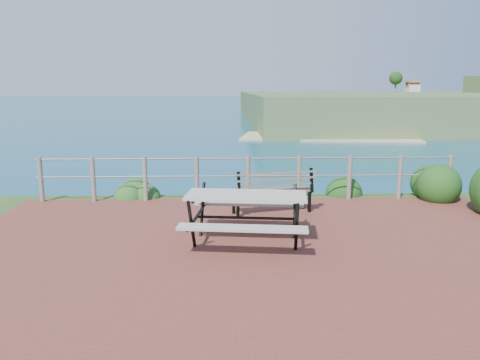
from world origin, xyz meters
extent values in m
cube|color=brown|center=(0.00, 0.00, 0.00)|extent=(10.00, 7.00, 0.12)
plane|color=#155C7E|center=(0.00, 200.00, 0.00)|extent=(1200.00, 1200.00, 0.00)
cylinder|color=#6B5B4C|center=(-4.60, 3.35, 0.52)|extent=(0.10, 0.10, 1.00)
cylinder|color=#6B5B4C|center=(-3.45, 3.35, 0.52)|extent=(0.10, 0.10, 1.00)
cylinder|color=#6B5B4C|center=(-2.30, 3.35, 0.52)|extent=(0.10, 0.10, 1.00)
cylinder|color=#6B5B4C|center=(-1.15, 3.35, 0.52)|extent=(0.10, 0.10, 1.00)
cylinder|color=#6B5B4C|center=(0.00, 3.35, 0.52)|extent=(0.10, 0.10, 1.00)
cylinder|color=#6B5B4C|center=(1.15, 3.35, 0.52)|extent=(0.10, 0.10, 1.00)
cylinder|color=#6B5B4C|center=(2.30, 3.35, 0.52)|extent=(0.10, 0.10, 1.00)
cylinder|color=#6B5B4C|center=(3.45, 3.35, 0.52)|extent=(0.10, 0.10, 1.00)
cylinder|color=#6B5B4C|center=(4.60, 3.35, 0.52)|extent=(0.10, 0.10, 1.00)
cylinder|color=slate|center=(0.00, 3.35, 0.97)|extent=(9.40, 0.04, 0.04)
cylinder|color=slate|center=(0.00, 3.35, 0.57)|extent=(9.40, 0.04, 0.04)
cube|color=gray|center=(-0.18, 0.39, 0.81)|extent=(2.01, 1.02, 0.04)
cube|color=gray|center=(-0.18, 0.39, 0.49)|extent=(1.95, 0.51, 0.04)
cube|color=gray|center=(-0.18, 0.39, 0.49)|extent=(1.95, 0.51, 0.04)
cylinder|color=black|center=(-0.18, 0.39, 0.44)|extent=(1.65, 0.25, 0.05)
cube|color=brown|center=(0.43, 2.23, 0.47)|extent=(1.69, 0.81, 0.04)
cube|color=brown|center=(0.43, 2.23, 0.76)|extent=(1.62, 0.53, 0.37)
cube|color=black|center=(0.43, 2.23, 0.25)|extent=(0.07, 0.07, 0.45)
cube|color=black|center=(0.43, 2.23, 0.25)|extent=(0.07, 0.07, 0.45)
cube|color=black|center=(0.43, 2.23, 0.25)|extent=(0.07, 0.07, 0.45)
cube|color=black|center=(0.43, 2.23, 0.25)|extent=(0.07, 0.07, 0.45)
ellipsoid|color=#1A4415|center=(4.52, 3.50, 0.00)|extent=(1.16, 1.16, 1.65)
ellipsoid|color=#1D4E1D|center=(-2.56, 3.80, 0.00)|extent=(0.86, 0.86, 0.64)
ellipsoid|color=#1A4415|center=(2.51, 4.16, 0.00)|extent=(0.87, 0.87, 0.65)
camera|label=1|loc=(-0.52, -6.94, 2.52)|focal=35.00mm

